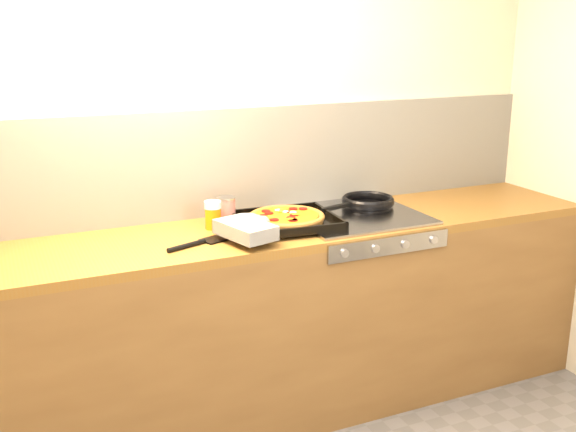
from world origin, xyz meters
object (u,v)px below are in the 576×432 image
pizza_on_tray (275,221)px  juice_glass (213,215)px  frying_pan (367,202)px  tomato_can (226,210)px

pizza_on_tray → juice_glass: (-0.23, 0.15, 0.02)m
frying_pan → pizza_on_tray: bearing=-165.8°
frying_pan → tomato_can: bearing=174.3°
pizza_on_tray → tomato_can: tomato_can is taller
frying_pan → tomato_can: 0.70m
pizza_on_tray → tomato_can: size_ratio=4.91×
juice_glass → tomato_can: bearing=36.2°
tomato_can → pizza_on_tray: bearing=-54.2°
frying_pan → juice_glass: juice_glass is taller
pizza_on_tray → juice_glass: 0.28m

